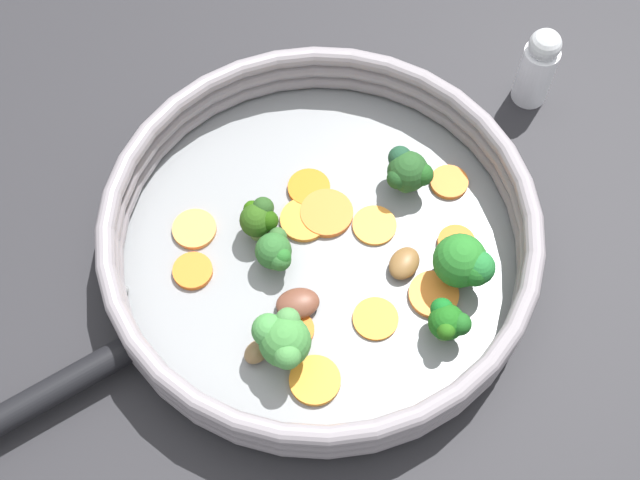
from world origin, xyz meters
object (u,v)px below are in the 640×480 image
object	(u,v)px
broccoli_floret_4	(259,218)
mushroom_piece_0	(404,263)
salt_shaker	(538,67)
carrot_slice_10	(434,294)
carrot_slice_4	(294,330)
skillet	(320,251)
carrot_slice_0	(376,319)
broccoli_floret_0	(407,171)
broccoli_floret_1	(283,340)
carrot_slice_5	(194,229)
mushroom_piece_1	(257,352)
carrot_slice_9	(457,245)
mushroom_piece_2	(298,303)
carrot_slice_6	(374,225)
carrot_slice_1	(309,188)
carrot_slice_2	(449,182)
broccoli_floret_5	(275,252)
broccoli_floret_2	(465,263)
carrot_slice_7	(193,271)
carrot_slice_8	(315,380)
carrot_slice_11	(327,213)
broccoli_floret_3	(448,322)
carrot_slice_3	(304,220)

from	to	relation	value
broccoli_floret_4	mushroom_piece_0	world-z (taller)	broccoli_floret_4
salt_shaker	carrot_slice_10	bearing A→B (deg)	-27.92
carrot_slice_4	skillet	bearing A→B (deg)	162.43
carrot_slice_0	carrot_slice_4	distance (m)	0.07
broccoli_floret_0	broccoli_floret_1	xyz separation A→B (m)	(0.15, -0.11, 0.01)
carrot_slice_5	mushroom_piece_1	xyz separation A→B (m)	(0.11, 0.05, 0.00)
carrot_slice_9	mushroom_piece_2	bearing A→B (deg)	-69.14
carrot_slice_4	broccoli_floret_4	world-z (taller)	broccoli_floret_4
carrot_slice_6	salt_shaker	size ratio (longest dim) A/B	0.43
carrot_slice_1	carrot_slice_2	bearing A→B (deg)	90.93
skillet	carrot_slice_4	distance (m)	0.08
skillet	broccoli_floret_1	world-z (taller)	broccoli_floret_1
carrot_slice_6	mushroom_piece_1	bearing A→B (deg)	-41.62
broccoli_floret_5	broccoli_floret_2	bearing A→B (deg)	82.61
carrot_slice_2	carrot_slice_9	xyz separation A→B (m)	(0.06, -0.00, 0.00)
broccoli_floret_5	mushroom_piece_1	xyz separation A→B (m)	(0.08, -0.02, -0.01)
carrot_slice_10	salt_shaker	size ratio (longest dim) A/B	0.48
broccoli_floret_0	mushroom_piece_1	distance (m)	0.20
carrot_slice_1	carrot_slice_2	xyz separation A→B (m)	(-0.00, 0.12, -0.00)
mushroom_piece_0	carrot_slice_7	bearing A→B (deg)	-90.32
salt_shaker	carrot_slice_8	bearing A→B (deg)	-37.02
carrot_slice_2	broccoli_floret_5	xyz separation A→B (m)	(0.07, -0.15, 0.02)
carrot_slice_0	mushroom_piece_0	xyz separation A→B (m)	(-0.05, 0.03, 0.01)
broccoli_floret_1	broccoli_floret_5	world-z (taller)	broccoli_floret_1
carrot_slice_4	mushroom_piece_2	size ratio (longest dim) A/B	0.91
carrot_slice_1	carrot_slice_11	bearing A→B (deg)	29.44
mushroom_piece_2	broccoli_floret_2	bearing A→B (deg)	98.60
carrot_slice_10	mushroom_piece_1	distance (m)	0.15
skillet	broccoli_floret_3	world-z (taller)	broccoli_floret_3
carrot_slice_2	carrot_slice_9	bearing A→B (deg)	-0.08
carrot_slice_8	carrot_slice_4	bearing A→B (deg)	-160.46
carrot_slice_3	carrot_slice_4	bearing A→B (deg)	-6.08
broccoli_floret_2	carrot_slice_7	bearing A→B (deg)	-93.62
carrot_slice_9	carrot_slice_8	bearing A→B (deg)	-46.88
carrot_slice_6	carrot_slice_8	bearing A→B (deg)	-22.00
carrot_slice_5	skillet	bearing A→B (deg)	78.98
skillet	mushroom_piece_1	world-z (taller)	mushroom_piece_1
carrot_slice_2	carrot_slice_4	world-z (taller)	same
carrot_slice_1	carrot_slice_11	world-z (taller)	same
carrot_slice_9	mushroom_piece_2	distance (m)	0.14
skillet	broccoli_floret_1	bearing A→B (deg)	-18.63
skillet	broccoli_floret_3	bearing A→B (deg)	50.88
carrot_slice_4	carrot_slice_6	bearing A→B (deg)	142.86
broccoli_floret_2	mushroom_piece_1	world-z (taller)	broccoli_floret_2
carrot_slice_5	mushroom_piece_2	xyz separation A→B (m)	(0.07, 0.09, 0.00)
carrot_slice_6	carrot_slice_11	distance (m)	0.04
carrot_slice_6	carrot_slice_11	world-z (taller)	carrot_slice_11
mushroom_piece_1	broccoli_floret_3	bearing A→B (deg)	95.41
carrot_slice_11	broccoli_floret_0	world-z (taller)	broccoli_floret_0
carrot_slice_2	skillet	bearing A→B (deg)	-62.50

